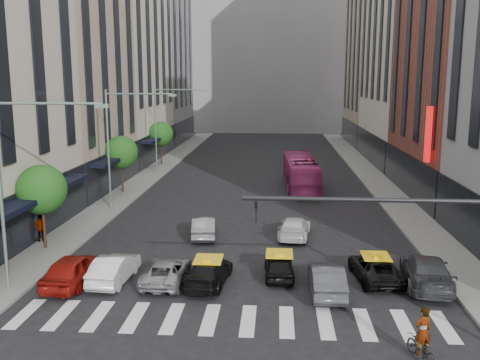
% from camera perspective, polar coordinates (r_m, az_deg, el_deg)
% --- Properties ---
extents(ground, '(160.00, 160.00, 0.00)m').
position_cam_1_polar(ground, '(21.74, -1.00, -16.41)').
color(ground, black).
rests_on(ground, ground).
extents(sidewalk_left, '(3.00, 96.00, 0.15)m').
position_cam_1_polar(sidewalk_left, '(51.95, -10.83, -0.41)').
color(sidewalk_left, slate).
rests_on(sidewalk_left, ground).
extents(sidewalk_right, '(3.00, 96.00, 0.15)m').
position_cam_1_polar(sidewalk_right, '(51.19, 14.92, -0.74)').
color(sidewalk_right, slate).
rests_on(sidewalk_right, ground).
extents(building_left_b, '(8.00, 16.00, 24.00)m').
position_cam_1_polar(building_left_b, '(50.88, -18.05, 12.54)').
color(building_left_b, tan).
rests_on(building_left_b, ground).
extents(building_left_c, '(8.00, 20.00, 36.00)m').
position_cam_1_polar(building_left_c, '(68.38, -12.51, 17.25)').
color(building_left_c, beige).
rests_on(building_left_c, ground).
extents(building_left_d, '(8.00, 18.00, 30.00)m').
position_cam_1_polar(building_left_d, '(86.48, -8.80, 13.95)').
color(building_left_d, gray).
rests_on(building_left_d, ground).
extents(building_right_b, '(8.00, 18.00, 26.00)m').
position_cam_1_polar(building_right_b, '(48.84, 22.88, 13.51)').
color(building_right_b, brown).
rests_on(building_right_b, ground).
extents(building_right_d, '(8.00, 18.00, 28.00)m').
position_cam_1_polar(building_right_d, '(85.75, 14.62, 13.09)').
color(building_right_d, tan).
rests_on(building_right_d, ground).
extents(building_far, '(30.00, 10.00, 36.00)m').
position_cam_1_polar(building_far, '(104.60, 3.12, 15.12)').
color(building_far, gray).
rests_on(building_far, ground).
extents(tree_near, '(2.88, 2.88, 4.95)m').
position_cam_1_polar(tree_near, '(32.84, -20.40, -0.96)').
color(tree_near, black).
rests_on(tree_near, sidewalk_left).
extents(tree_mid, '(2.88, 2.88, 4.95)m').
position_cam_1_polar(tree_mid, '(47.66, -12.55, 2.90)').
color(tree_mid, black).
rests_on(tree_mid, sidewalk_left).
extents(tree_far, '(2.88, 2.88, 4.95)m').
position_cam_1_polar(tree_far, '(63.06, -8.45, 4.89)').
color(tree_far, black).
rests_on(tree_far, sidewalk_left).
extents(streetlamp_near, '(5.38, 0.25, 9.00)m').
position_cam_1_polar(streetlamp_near, '(26.37, -22.54, 1.15)').
color(streetlamp_near, gray).
rests_on(streetlamp_near, sidewalk_left).
extents(streetlamp_mid, '(5.38, 0.25, 9.00)m').
position_cam_1_polar(streetlamp_mid, '(41.19, -12.67, 4.86)').
color(streetlamp_mid, gray).
rests_on(streetlamp_mid, sidewalk_left).
extents(streetlamp_far, '(5.38, 0.25, 9.00)m').
position_cam_1_polar(streetlamp_far, '(56.65, -8.07, 6.54)').
color(streetlamp_far, gray).
rests_on(streetlamp_far, sidewalk_left).
extents(traffic_signal, '(10.10, 0.20, 6.00)m').
position_cam_1_polar(traffic_signal, '(19.99, 21.36, -5.83)').
color(traffic_signal, black).
rests_on(traffic_signal, ground).
extents(liberty_sign, '(0.30, 0.70, 4.00)m').
position_cam_1_polar(liberty_sign, '(40.95, 19.45, 4.62)').
color(liberty_sign, red).
rests_on(liberty_sign, ground).
extents(car_red, '(2.04, 4.58, 1.53)m').
position_cam_1_polar(car_red, '(27.68, -17.37, -9.09)').
color(car_red, maroon).
rests_on(car_red, ground).
extents(car_white_front, '(1.68, 4.25, 1.38)m').
position_cam_1_polar(car_white_front, '(27.57, -13.26, -9.13)').
color(car_white_front, silver).
rests_on(car_white_front, ground).
extents(car_silver, '(2.02, 4.30, 1.19)m').
position_cam_1_polar(car_silver, '(27.00, -7.87, -9.58)').
color(car_silver, '#97979C').
rests_on(car_silver, ground).
extents(taxi_left, '(2.24, 4.53, 1.27)m').
position_cam_1_polar(taxi_left, '(26.54, -3.37, -9.77)').
color(taxi_left, black).
rests_on(taxi_left, ground).
extents(taxi_center, '(1.59, 3.66, 1.23)m').
position_cam_1_polar(taxi_center, '(27.49, 4.20, -9.09)').
color(taxi_center, black).
rests_on(taxi_center, ground).
extents(car_grey_mid, '(1.56, 4.35, 1.43)m').
position_cam_1_polar(car_grey_mid, '(25.80, 9.22, -10.32)').
color(car_grey_mid, '#3B3C42').
rests_on(car_grey_mid, ground).
extents(taxi_right, '(2.47, 4.57, 1.22)m').
position_cam_1_polar(taxi_right, '(27.90, 14.23, -9.11)').
color(taxi_right, black).
rests_on(taxi_right, ground).
extents(car_grey_curb, '(2.74, 5.44, 1.52)m').
position_cam_1_polar(car_grey_curb, '(27.77, 19.26, -9.15)').
color(car_grey_curb, '#383A3E').
rests_on(car_grey_curb, ground).
extents(car_row2_left, '(1.88, 4.25, 1.36)m').
position_cam_1_polar(car_row2_left, '(34.15, -3.87, -5.00)').
color(car_row2_left, gray).
rests_on(car_row2_left, ground).
extents(car_row2_right, '(2.36, 4.65, 1.29)m').
position_cam_1_polar(car_row2_right, '(34.26, 5.82, -5.04)').
color(car_row2_right, silver).
rests_on(car_row2_right, ground).
extents(bus, '(3.07, 11.07, 3.05)m').
position_cam_1_polar(bus, '(49.28, 6.47, 0.84)').
color(bus, '#BC377A').
rests_on(bus, ground).
extents(motorcycle, '(1.19, 1.82, 0.90)m').
position_cam_1_polar(motorcycle, '(20.97, 18.81, -16.70)').
color(motorcycle, black).
rests_on(motorcycle, ground).
extents(rider, '(0.77, 0.64, 1.79)m').
position_cam_1_polar(rider, '(20.40, 19.04, -13.32)').
color(rider, gray).
rests_on(rider, motorcycle).
extents(pedestrian_far, '(1.00, 0.94, 1.66)m').
position_cam_1_polar(pedestrian_far, '(34.89, -20.47, -4.82)').
color(pedestrian_far, gray).
rests_on(pedestrian_far, sidewalk_left).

